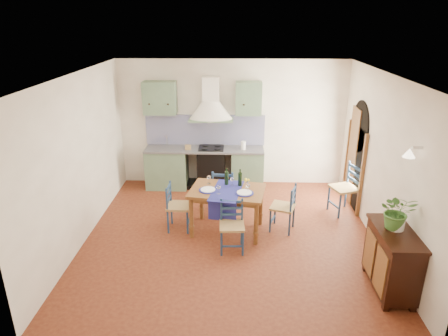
{
  "coord_description": "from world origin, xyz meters",
  "views": [
    {
      "loc": [
        0.09,
        -6.15,
        3.64
      ],
      "look_at": [
        -0.11,
        0.3,
        1.18
      ],
      "focal_mm": 32.0,
      "sensor_mm": 36.0,
      "label": 1
    }
  ],
  "objects_px": {
    "chair_near": "(232,225)",
    "sideboard": "(392,258)",
    "dining_table": "(227,195)",
    "potted_plant": "(397,211)"
  },
  "relations": [
    {
      "from": "chair_near",
      "to": "potted_plant",
      "type": "relative_size",
      "value": 1.68
    },
    {
      "from": "dining_table",
      "to": "potted_plant",
      "type": "xyz_separation_m",
      "value": [
        2.31,
        -1.5,
        0.47
      ]
    },
    {
      "from": "sideboard",
      "to": "dining_table",
      "type": "bearing_deg",
      "value": 145.66
    },
    {
      "from": "dining_table",
      "to": "chair_near",
      "type": "distance_m",
      "value": 0.66
    },
    {
      "from": "chair_near",
      "to": "sideboard",
      "type": "bearing_deg",
      "value": -23.79
    },
    {
      "from": "chair_near",
      "to": "potted_plant",
      "type": "bearing_deg",
      "value": -22.04
    },
    {
      "from": "dining_table",
      "to": "sideboard",
      "type": "xyz_separation_m",
      "value": [
        2.31,
        -1.58,
        -0.21
      ]
    },
    {
      "from": "potted_plant",
      "to": "chair_near",
      "type": "bearing_deg",
      "value": 157.96
    },
    {
      "from": "dining_table",
      "to": "chair_near",
      "type": "height_order",
      "value": "dining_table"
    },
    {
      "from": "sideboard",
      "to": "potted_plant",
      "type": "relative_size",
      "value": 2.05
    }
  ]
}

